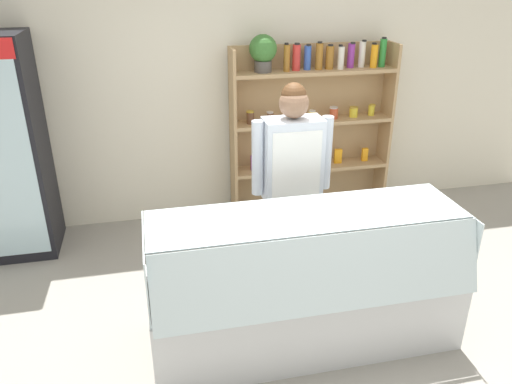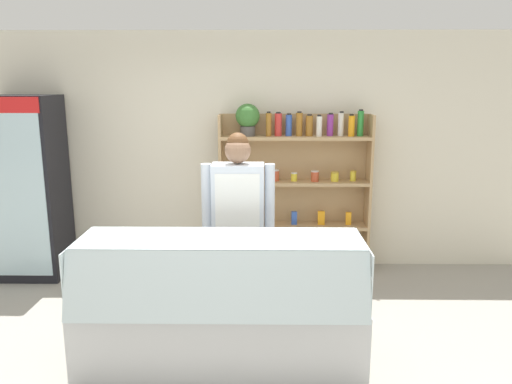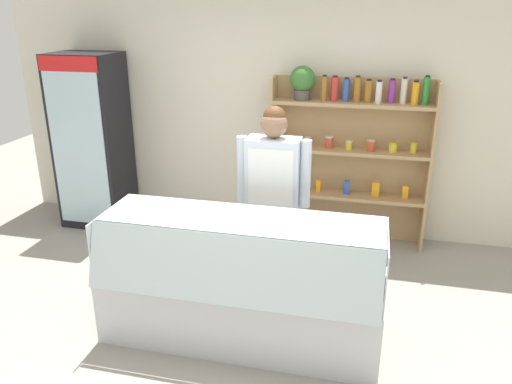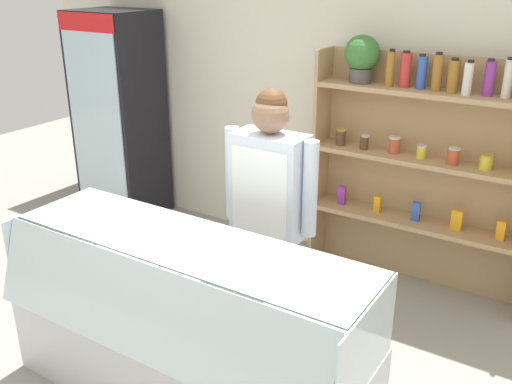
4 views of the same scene
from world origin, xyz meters
name	(u,v)px [view 4 (image 4 of 4)]	position (x,y,z in m)	size (l,w,h in m)	color
back_wall	(360,102)	(0.00, 2.24, 1.35)	(6.80, 0.10, 2.70)	silver
drinks_fridge	(119,117)	(-2.32, 1.83, 1.00)	(0.73, 0.62, 2.01)	black
shelving_unit	(418,151)	(0.58, 2.01, 1.10)	(1.68, 0.29, 1.91)	tan
deli_display_case	(187,353)	(-0.05, 0.01, 0.31)	(2.14, 0.77, 1.01)	silver
shop_clerk	(269,200)	(0.05, 0.74, 1.03)	(0.64, 0.25, 1.72)	#2D2D38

